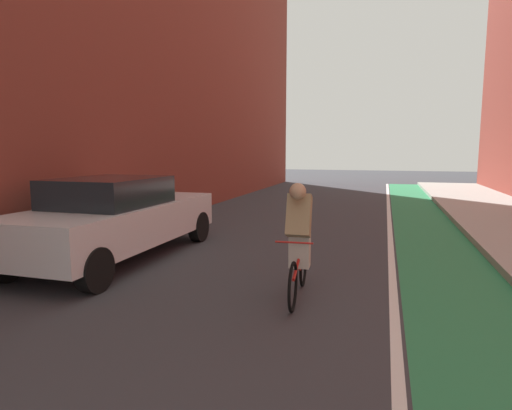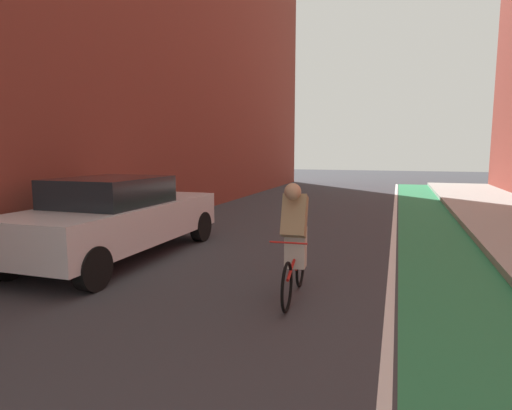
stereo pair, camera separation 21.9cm
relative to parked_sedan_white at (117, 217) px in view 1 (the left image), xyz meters
The scene contains 5 objects.
ground_plane 3.46m from the parked_sedan_white, 34.29° to the left, with size 70.75×70.75×0.00m, color #38383D.
bike_lane_paint 7.04m from the parked_sedan_white, 33.84° to the left, with size 1.60×32.16×0.00m, color #2D8451.
lane_divider_stripe 6.32m from the parked_sedan_white, 38.43° to the left, with size 0.12×32.16×0.00m, color white.
parked_sedan_white is the anchor object (origin of this frame).
cyclist_mid 3.81m from the parked_sedan_white, 16.76° to the right, with size 0.48×1.69×1.60m.
Camera 1 is at (1.95, 3.47, 2.03)m, focal length 29.89 mm.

